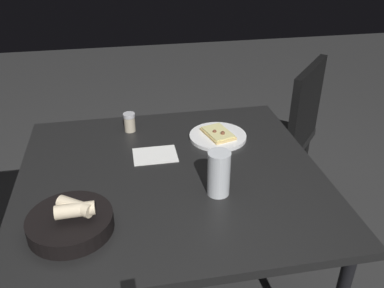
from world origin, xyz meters
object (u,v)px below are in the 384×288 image
object	(u,v)px
bread_basket	(72,222)
chair_spare	(280,129)
pizza_plate	(218,136)
dining_table	(171,188)
pepper_shaker	(130,123)
beer_glass	(219,175)

from	to	relation	value
bread_basket	chair_spare	xyz separation A→B (m)	(0.98, 0.87, -0.25)
pizza_plate	dining_table	bearing A→B (deg)	-135.55
dining_table	pizza_plate	xyz separation A→B (m)	(0.22, 0.21, 0.07)
pepper_shaker	beer_glass	bearing A→B (deg)	-61.94
beer_glass	chair_spare	xyz separation A→B (m)	(0.53, 0.77, -0.29)
beer_glass	chair_spare	distance (m)	0.98
dining_table	bread_basket	xyz separation A→B (m)	(-0.31, -0.23, 0.09)
dining_table	beer_glass	distance (m)	0.23
pepper_shaker	bread_basket	bearing A→B (deg)	-108.44
pizza_plate	chair_spare	bearing A→B (deg)	43.21
bread_basket	chair_spare	distance (m)	1.33
pepper_shaker	chair_spare	world-z (taller)	chair_spare
dining_table	pepper_shaker	distance (m)	0.37
pepper_shaker	pizza_plate	bearing A→B (deg)	-20.23
dining_table	pizza_plate	bearing A→B (deg)	44.45
dining_table	pizza_plate	distance (m)	0.31
bread_basket	chair_spare	bearing A→B (deg)	41.61
pizza_plate	beer_glass	size ratio (longest dim) A/B	1.51
pizza_plate	pepper_shaker	bearing A→B (deg)	159.77
chair_spare	bread_basket	bearing A→B (deg)	-138.39
beer_glass	pepper_shaker	bearing A→B (deg)	118.06
dining_table	chair_spare	bearing A→B (deg)	43.62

